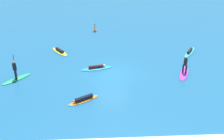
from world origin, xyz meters
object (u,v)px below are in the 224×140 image
surfer_on_yellow_board (60,51)px  surfer_on_purple_board (185,69)px  surfer_on_orange_board (83,99)px  surfer_on_green_board (16,75)px  surfer_on_teal_board (190,52)px  surfer_on_blue_board (97,68)px  marker_buoy (95,30)px

surfer_on_yellow_board → surfer_on_purple_board: bearing=-150.8°
surfer_on_orange_board → surfer_on_purple_board: surfer_on_purple_board is taller
surfer_on_green_board → surfer_on_yellow_board: bearing=16.2°
surfer_on_teal_board → surfer_on_green_board: bearing=138.9°
surfer_on_orange_board → surfer_on_teal_board: surfer_on_orange_board is taller
surfer_on_teal_board → surfer_on_green_board: size_ratio=1.21×
surfer_on_orange_board → surfer_on_blue_board: surfer_on_orange_board is taller
surfer_on_purple_board → marker_buoy: surfer_on_purple_board is taller
surfer_on_yellow_board → surfer_on_orange_board: bearing=161.2°
marker_buoy → surfer_on_teal_board: bearing=-35.7°
surfer_on_orange_board → surfer_on_purple_board: size_ratio=0.78×
surfer_on_purple_board → surfer_on_teal_board: size_ratio=1.07×
surfer_on_green_board → marker_buoy: (6.97, 12.52, -0.31)m
surfer_on_orange_board → surfer_on_yellow_board: surfer_on_orange_board is taller
surfer_on_teal_board → marker_buoy: bearing=86.7°
surfer_on_orange_board → marker_buoy: bearing=-123.8°
surfer_on_orange_board → surfer_on_teal_board: size_ratio=0.84×
surfer_on_purple_board → marker_buoy: (-8.33, 12.15, -0.27)m
surfer_on_orange_board → surfer_on_green_board: bearing=-62.5°
surfer_on_purple_board → surfer_on_blue_board: 8.27m
surfer_on_yellow_board → surfer_on_green_board: bearing=116.9°
surfer_on_orange_board → surfer_on_green_board: surfer_on_green_board is taller
surfer_on_green_board → surfer_on_purple_board: bearing=-45.1°
surfer_on_yellow_board → surfer_on_blue_board: bearing=-172.6°
surfer_on_blue_board → surfer_on_green_board: 7.37m
surfer_on_orange_board → surfer_on_purple_board: (9.18, 4.14, 0.27)m
surfer_on_purple_board → surfer_on_teal_board: surfer_on_purple_board is taller
surfer_on_teal_board → marker_buoy: (-10.30, 7.41, 0.04)m
surfer_on_green_board → surfer_on_yellow_board: surfer_on_green_board is taller
surfer_on_teal_board → surfer_on_yellow_board: (-14.15, 0.94, 0.01)m
surfer_on_purple_board → surfer_on_blue_board: (-8.15, 1.38, -0.32)m
surfer_on_purple_board → surfer_on_yellow_board: (-12.18, 5.68, -0.31)m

